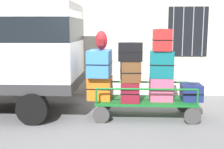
# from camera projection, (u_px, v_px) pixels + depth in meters

# --- Properties ---
(ground_plane) EXTENTS (40.00, 40.00, 0.00)m
(ground_plane) POSITION_uv_depth(u_px,v_px,m) (112.00, 118.00, 6.81)
(ground_plane) COLOR slate
(building_wall) EXTENTS (12.00, 0.38, 5.00)m
(building_wall) POSITION_uv_depth(u_px,v_px,m) (116.00, 15.00, 9.02)
(building_wall) COLOR beige
(building_wall) RESTS_ON ground
(luggage_cart) EXTENTS (2.39, 1.04, 0.42)m
(luggage_cart) POSITION_uv_depth(u_px,v_px,m) (145.00, 103.00, 6.85)
(luggage_cart) COLOR #146023
(luggage_cart) RESTS_ON ground
(cart_railing) EXTENTS (2.28, 0.91, 0.37)m
(cart_railing) POSITION_uv_depth(u_px,v_px,m) (145.00, 87.00, 6.79)
(cart_railing) COLOR #146023
(cart_railing) RESTS_ON luggage_cart
(suitcase_left_bottom) EXTENTS (0.60, 0.51, 0.57)m
(suitcase_left_bottom) POSITION_uv_depth(u_px,v_px,m) (100.00, 88.00, 6.85)
(suitcase_left_bottom) COLOR orange
(suitcase_left_bottom) RESTS_ON luggage_cart
(suitcase_left_middle) EXTENTS (0.57, 0.83, 0.61)m
(suitcase_left_middle) POSITION_uv_depth(u_px,v_px,m) (100.00, 63.00, 6.77)
(suitcase_left_middle) COLOR #3372C6
(suitcase_left_middle) RESTS_ON suitcase_left_bottom
(suitcase_midleft_bottom) EXTENTS (0.45, 0.77, 0.45)m
(suitcase_midleft_bottom) POSITION_uv_depth(u_px,v_px,m) (130.00, 91.00, 6.79)
(suitcase_midleft_bottom) COLOR maroon
(suitcase_midleft_bottom) RESTS_ON luggage_cart
(suitcase_midleft_middle) EXTENTS (0.50, 0.65, 0.47)m
(suitcase_midleft_middle) POSITION_uv_depth(u_px,v_px,m) (130.00, 71.00, 6.76)
(suitcase_midleft_middle) COLOR brown
(suitcase_midleft_middle) RESTS_ON suitcase_midleft_bottom
(suitcase_midleft_top) EXTENTS (0.58, 0.34, 0.44)m
(suitcase_midleft_top) POSITION_uv_depth(u_px,v_px,m) (130.00, 52.00, 6.71)
(suitcase_midleft_top) COLOR black
(suitcase_midleft_top) RESTS_ON suitcase_midleft_middle
(suitcase_center_bottom) EXTENTS (0.53, 0.49, 0.54)m
(suitcase_center_bottom) POSITION_uv_depth(u_px,v_px,m) (161.00, 89.00, 6.79)
(suitcase_center_bottom) COLOR #CC4C72
(suitcase_center_bottom) RESTS_ON luggage_cart
(suitcase_center_middle) EXTENTS (0.57, 0.45, 0.62)m
(suitcase_center_middle) POSITION_uv_depth(u_px,v_px,m) (162.00, 64.00, 6.66)
(suitcase_center_middle) COLOR #0F5960
(suitcase_center_middle) RESTS_ON suitcase_center_bottom
(suitcase_center_top) EXTENTS (0.43, 0.57, 0.50)m
(suitcase_center_top) POSITION_uv_depth(u_px,v_px,m) (162.00, 40.00, 6.60)
(suitcase_center_top) COLOR #B21E1E
(suitcase_center_top) RESTS_ON suitcase_center_middle
(suitcase_midright_bottom) EXTENTS (0.47, 0.54, 0.39)m
(suitcase_midright_bottom) POSITION_uv_depth(u_px,v_px,m) (191.00, 92.00, 6.79)
(suitcase_midright_bottom) COLOR navy
(suitcase_midright_bottom) RESTS_ON luggage_cart
(backpack) EXTENTS (0.27, 0.22, 0.44)m
(backpack) POSITION_uv_depth(u_px,v_px,m) (101.00, 41.00, 6.63)
(backpack) COLOR maroon
(backpack) RESTS_ON suitcase_left_middle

